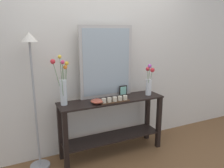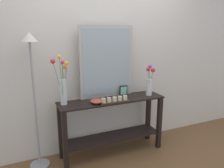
{
  "view_description": "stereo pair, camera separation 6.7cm",
  "coord_description": "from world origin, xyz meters",
  "px_view_note": "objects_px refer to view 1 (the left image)",
  "views": [
    {
      "loc": [
        -1.17,
        -2.49,
        1.65
      ],
      "look_at": [
        0.0,
        0.0,
        0.97
      ],
      "focal_mm": 35.43,
      "sensor_mm": 36.0,
      "label": 1
    },
    {
      "loc": [
        -1.11,
        -2.51,
        1.65
      ],
      "look_at": [
        0.0,
        0.0,
        0.97
      ],
      "focal_mm": 35.43,
      "sensor_mm": 36.0,
      "label": 2
    }
  ],
  "objects_px": {
    "tall_vase_left": "(63,85)",
    "picture_frame_small": "(123,91)",
    "vase_right": "(149,82)",
    "console_table": "(112,120)",
    "candle_tray": "(115,100)",
    "floor_lamp": "(33,80)",
    "mirror_leaning": "(106,62)",
    "decorative_bowl": "(97,101)"
  },
  "relations": [
    {
      "from": "console_table",
      "to": "picture_frame_small",
      "type": "distance_m",
      "value": 0.43
    },
    {
      "from": "candle_tray",
      "to": "picture_frame_small",
      "type": "height_order",
      "value": "picture_frame_small"
    },
    {
      "from": "console_table",
      "to": "floor_lamp",
      "type": "xyz_separation_m",
      "value": [
        -0.95,
        0.08,
        0.62
      ]
    },
    {
      "from": "console_table",
      "to": "decorative_bowl",
      "type": "height_order",
      "value": "decorative_bowl"
    },
    {
      "from": "vase_right",
      "to": "candle_tray",
      "type": "xyz_separation_m",
      "value": [
        -0.56,
        -0.09,
        -0.15
      ]
    },
    {
      "from": "picture_frame_small",
      "to": "mirror_leaning",
      "type": "bearing_deg",
      "value": 168.3
    },
    {
      "from": "decorative_bowl",
      "to": "floor_lamp",
      "type": "distance_m",
      "value": 0.79
    },
    {
      "from": "picture_frame_small",
      "to": "tall_vase_left",
      "type": "bearing_deg",
      "value": -176.89
    },
    {
      "from": "tall_vase_left",
      "to": "picture_frame_small",
      "type": "relative_size",
      "value": 4.54
    },
    {
      "from": "tall_vase_left",
      "to": "candle_tray",
      "type": "relative_size",
      "value": 1.58
    },
    {
      "from": "console_table",
      "to": "vase_right",
      "type": "relative_size",
      "value": 3.16
    },
    {
      "from": "decorative_bowl",
      "to": "candle_tray",
      "type": "bearing_deg",
      "value": -10.3
    },
    {
      "from": "vase_right",
      "to": "picture_frame_small",
      "type": "distance_m",
      "value": 0.37
    },
    {
      "from": "console_table",
      "to": "picture_frame_small",
      "type": "bearing_deg",
      "value": 25.01
    },
    {
      "from": "floor_lamp",
      "to": "console_table",
      "type": "bearing_deg",
      "value": -4.97
    },
    {
      "from": "mirror_leaning",
      "to": "candle_tray",
      "type": "height_order",
      "value": "mirror_leaning"
    },
    {
      "from": "mirror_leaning",
      "to": "vase_right",
      "type": "distance_m",
      "value": 0.66
    },
    {
      "from": "vase_right",
      "to": "decorative_bowl",
      "type": "relative_size",
      "value": 2.75
    },
    {
      "from": "mirror_leaning",
      "to": "vase_right",
      "type": "relative_size",
      "value": 2.12
    },
    {
      "from": "console_table",
      "to": "mirror_leaning",
      "type": "height_order",
      "value": "mirror_leaning"
    },
    {
      "from": "candle_tray",
      "to": "picture_frame_small",
      "type": "xyz_separation_m",
      "value": [
        0.23,
        0.22,
        0.04
      ]
    },
    {
      "from": "mirror_leaning",
      "to": "picture_frame_small",
      "type": "xyz_separation_m",
      "value": [
        0.23,
        -0.05,
        -0.4
      ]
    },
    {
      "from": "picture_frame_small",
      "to": "decorative_bowl",
      "type": "distance_m",
      "value": 0.49
    },
    {
      "from": "tall_vase_left",
      "to": "picture_frame_small",
      "type": "distance_m",
      "value": 0.85
    },
    {
      "from": "console_table",
      "to": "candle_tray",
      "type": "xyz_separation_m",
      "value": [
        -0.02,
        -0.12,
        0.32
      ]
    },
    {
      "from": "tall_vase_left",
      "to": "candle_tray",
      "type": "xyz_separation_m",
      "value": [
        0.6,
        -0.17,
        -0.22
      ]
    },
    {
      "from": "vase_right",
      "to": "picture_frame_small",
      "type": "relative_size",
      "value": 3.27
    },
    {
      "from": "console_table",
      "to": "tall_vase_left",
      "type": "xyz_separation_m",
      "value": [
        -0.62,
        0.06,
        0.54
      ]
    },
    {
      "from": "mirror_leaning",
      "to": "console_table",
      "type": "bearing_deg",
      "value": -86.06
    },
    {
      "from": "console_table",
      "to": "vase_right",
      "type": "distance_m",
      "value": 0.72
    },
    {
      "from": "console_table",
      "to": "floor_lamp",
      "type": "bearing_deg",
      "value": 175.03
    },
    {
      "from": "vase_right",
      "to": "floor_lamp",
      "type": "relative_size",
      "value": 0.27
    },
    {
      "from": "console_table",
      "to": "decorative_bowl",
      "type": "bearing_deg",
      "value": -162.2
    },
    {
      "from": "vase_right",
      "to": "floor_lamp",
      "type": "height_order",
      "value": "floor_lamp"
    },
    {
      "from": "tall_vase_left",
      "to": "candle_tray",
      "type": "height_order",
      "value": "tall_vase_left"
    },
    {
      "from": "vase_right",
      "to": "candle_tray",
      "type": "distance_m",
      "value": 0.59
    },
    {
      "from": "vase_right",
      "to": "decorative_bowl",
      "type": "distance_m",
      "value": 0.8
    },
    {
      "from": "vase_right",
      "to": "floor_lamp",
      "type": "bearing_deg",
      "value": 175.67
    },
    {
      "from": "mirror_leaning",
      "to": "decorative_bowl",
      "type": "bearing_deg",
      "value": -135.3
    },
    {
      "from": "candle_tray",
      "to": "tall_vase_left",
      "type": "bearing_deg",
      "value": 164.02
    },
    {
      "from": "tall_vase_left",
      "to": "vase_right",
      "type": "xyz_separation_m",
      "value": [
        1.17,
        -0.09,
        -0.07
      ]
    },
    {
      "from": "console_table",
      "to": "tall_vase_left",
      "type": "bearing_deg",
      "value": 174.83
    }
  ]
}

